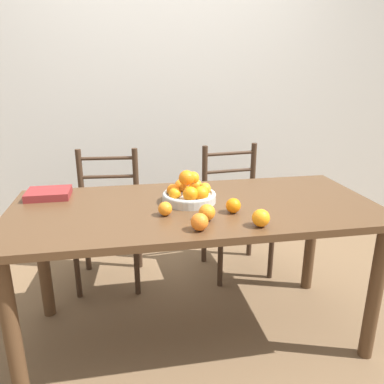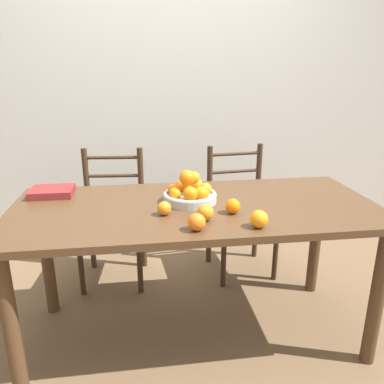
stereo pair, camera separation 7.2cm
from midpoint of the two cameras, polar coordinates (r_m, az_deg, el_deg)
name	(u,v)px [view 1 (the left image)]	position (r m, az deg, el deg)	size (l,w,h in m)	color
ground_plane	(195,332)	(2.27, -0.52, -20.60)	(12.00, 12.00, 0.00)	brown
wall_back	(163,85)	(3.19, -5.13, 15.89)	(8.00, 0.06, 2.60)	beige
dining_table	(195,223)	(1.92, -0.58, -4.80)	(1.84, 0.82, 0.77)	#4C331E
fruit_bowl	(189,193)	(1.92, -1.51, -0.09)	(0.28, 0.28, 0.17)	#B2B7B2
orange_loose_0	(233,206)	(1.78, 5.15, -2.08)	(0.07, 0.07, 0.07)	orange
orange_loose_1	(261,218)	(1.64, 9.22, -3.93)	(0.08, 0.08, 0.08)	orange
orange_loose_2	(200,222)	(1.58, -0.16, -4.59)	(0.08, 0.08, 0.08)	orange
orange_loose_3	(165,209)	(1.75, -5.30, -2.56)	(0.07, 0.07, 0.07)	orange
orange_loose_4	(207,212)	(1.69, 1.07, -3.13)	(0.08, 0.08, 0.08)	orange
chair_left	(109,219)	(2.63, -13.38, -4.10)	(0.45, 0.43, 0.91)	#382619
chair_right	(235,211)	(2.72, 5.86, -2.91)	(0.46, 0.44, 0.91)	#382619
book_stack	(49,194)	(2.15, -21.91, -0.24)	(0.22, 0.18, 0.04)	maroon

